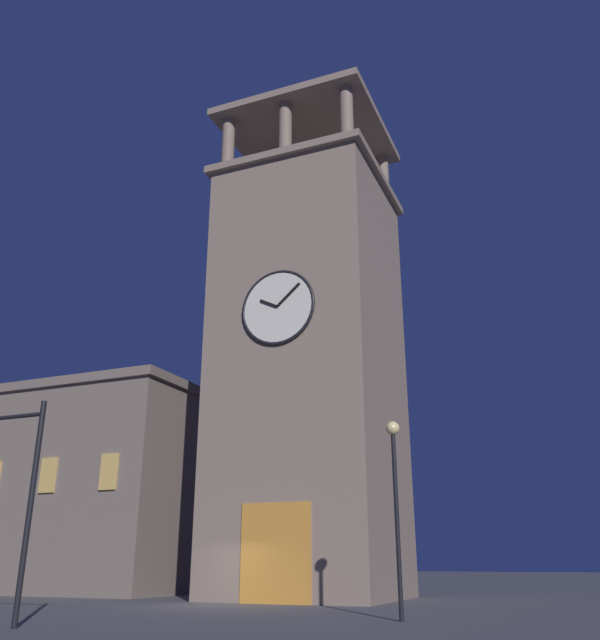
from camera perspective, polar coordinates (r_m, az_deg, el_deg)
ground_plane at (r=28.57m, az=-7.39°, el=-23.09°), size 200.00×200.00×0.00m
clocktower at (r=34.37m, az=0.86°, el=-3.82°), size 8.70×8.61×28.44m
adjacent_wing_building at (r=43.03m, az=-21.69°, el=-13.30°), size 19.76×6.86×11.19m
street_lamp at (r=21.39m, az=8.14°, el=-13.41°), size 0.44×0.44×5.84m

